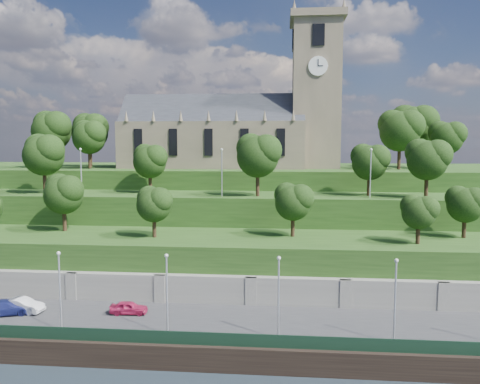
# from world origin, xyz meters

# --- Properties ---
(ground) EXTENTS (320.00, 320.00, 0.00)m
(ground) POSITION_xyz_m (0.00, 0.00, 0.00)
(ground) COLOR black
(ground) RESTS_ON ground
(promenade) EXTENTS (160.00, 12.00, 2.00)m
(promenade) POSITION_xyz_m (0.00, 6.00, 1.00)
(promenade) COLOR #2D2D30
(promenade) RESTS_ON ground
(quay_wall) EXTENTS (160.00, 0.50, 2.20)m
(quay_wall) POSITION_xyz_m (0.00, -0.05, 1.10)
(quay_wall) COLOR black
(quay_wall) RESTS_ON ground
(fence) EXTENTS (160.00, 0.10, 1.20)m
(fence) POSITION_xyz_m (0.00, 0.60, 2.60)
(fence) COLOR black
(fence) RESTS_ON promenade
(retaining_wall) EXTENTS (160.00, 2.10, 5.00)m
(retaining_wall) POSITION_xyz_m (0.00, 11.97, 2.50)
(retaining_wall) COLOR slate
(retaining_wall) RESTS_ON ground
(embankment_lower) EXTENTS (160.00, 12.00, 8.00)m
(embankment_lower) POSITION_xyz_m (0.00, 18.00, 4.00)
(embankment_lower) COLOR #1F3E14
(embankment_lower) RESTS_ON ground
(embankment_upper) EXTENTS (160.00, 10.00, 12.00)m
(embankment_upper) POSITION_xyz_m (0.00, 29.00, 6.00)
(embankment_upper) COLOR #1F3E14
(embankment_upper) RESTS_ON ground
(hilltop) EXTENTS (160.00, 32.00, 15.00)m
(hilltop) POSITION_xyz_m (0.00, 50.00, 7.50)
(hilltop) COLOR #1F3E14
(hilltop) RESTS_ON ground
(church) EXTENTS (38.60, 12.35, 27.60)m
(church) POSITION_xyz_m (0.79, 45.98, 22.52)
(church) COLOR brown
(church) RESTS_ON hilltop
(trees_lower) EXTENTS (62.03, 8.36, 7.42)m
(trees_lower) POSITION_xyz_m (0.12, 18.46, 12.39)
(trees_lower) COLOR black
(trees_lower) RESTS_ON embankment_lower
(trees_upper) EXTENTS (60.22, 8.35, 8.77)m
(trees_upper) POSITION_xyz_m (1.21, 28.00, 17.55)
(trees_upper) COLOR black
(trees_upper) RESTS_ON embankment_upper
(trees_hilltop) EXTENTS (74.61, 16.57, 11.32)m
(trees_hilltop) POSITION_xyz_m (3.03, 45.16, 21.80)
(trees_hilltop) COLOR black
(trees_hilltop) RESTS_ON hilltop
(lamp_posts_promenade) EXTENTS (60.36, 0.36, 7.53)m
(lamp_posts_promenade) POSITION_xyz_m (-2.00, 2.50, 6.37)
(lamp_posts_promenade) COLOR #B2B2B7
(lamp_posts_promenade) RESTS_ON promenade
(lamp_posts_upper) EXTENTS (40.36, 0.36, 6.67)m
(lamp_posts_upper) POSITION_xyz_m (-0.00, 26.00, 15.92)
(lamp_posts_upper) COLOR #B2B2B7
(lamp_posts_upper) RESTS_ON embankment_upper
(car_left) EXTENTS (3.89, 1.76, 1.30)m
(car_left) POSITION_xyz_m (-7.22, 7.38, 2.65)
(car_left) COLOR #A11A42
(car_left) RESTS_ON promenade
(car_middle) EXTENTS (4.69, 2.12, 1.49)m
(car_middle) POSITION_xyz_m (-18.31, 6.83, 2.75)
(car_middle) COLOR #B4B3B9
(car_middle) RESTS_ON promenade
(car_right) EXTENTS (5.50, 3.66, 1.48)m
(car_right) POSITION_xyz_m (-19.58, 6.10, 2.74)
(car_right) COLOR navy
(car_right) RESTS_ON promenade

